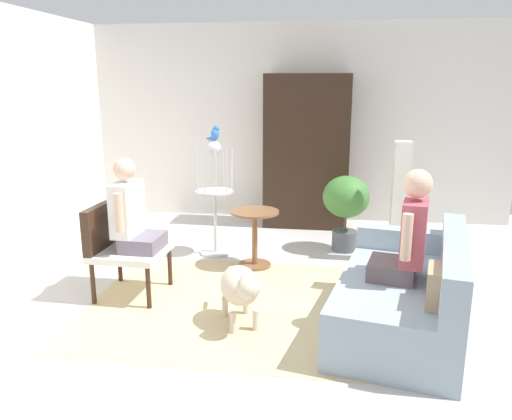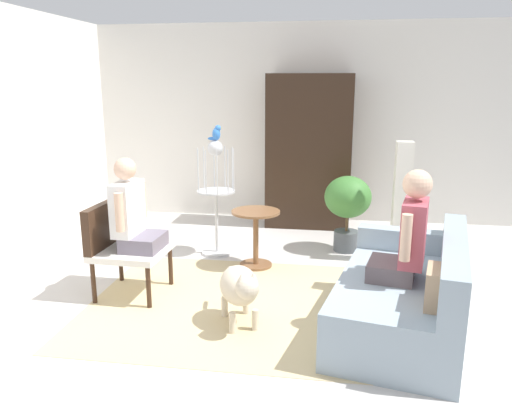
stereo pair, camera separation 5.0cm
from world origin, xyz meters
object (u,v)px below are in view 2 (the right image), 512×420
at_px(couch, 406,297).
at_px(potted_plant, 348,202).
at_px(armchair, 120,241).
at_px(column_lamp, 401,204).
at_px(dog, 240,287).
at_px(parrot, 216,133).
at_px(armoire_cabinet, 309,152).
at_px(round_end_table, 256,232).
at_px(person_on_armchair, 132,213).
at_px(bird_cage_stand, 216,193).
at_px(person_on_couch, 408,236).

distance_m(couch, potted_plant, 2.08).
height_order(armchair, column_lamp, column_lamp).
bearing_deg(dog, couch, 4.45).
bearing_deg(parrot, potted_plant, 13.32).
xyz_separation_m(dog, armoire_cabinet, (0.38, 3.20, 0.71)).
distance_m(couch, round_end_table, 1.94).
bearing_deg(armoire_cabinet, armchair, -121.11).
relative_size(armchair, person_on_armchair, 1.02).
bearing_deg(dog, armchair, 158.49).
distance_m(armchair, bird_cage_stand, 1.44).
relative_size(couch, person_on_couch, 2.09).
relative_size(person_on_couch, parrot, 5.18).
height_order(person_on_couch, armoire_cabinet, armoire_cabinet).
bearing_deg(armoire_cabinet, person_on_couch, -73.16).
relative_size(dog, potted_plant, 0.79).
bearing_deg(dog, person_on_couch, 3.71).
bearing_deg(couch, round_end_table, 137.84).
relative_size(person_on_couch, armoire_cabinet, 0.43).
xyz_separation_m(armchair, parrot, (0.66, 1.26, 0.91)).
distance_m(person_on_armchair, parrot, 1.51).
height_order(person_on_armchair, armoire_cabinet, armoire_cabinet).
bearing_deg(round_end_table, armoire_cabinet, 75.44).
bearing_deg(couch, armoire_cabinet, 107.43).
bearing_deg(person_on_armchair, round_end_table, 41.92).
height_order(person_on_couch, parrot, parrot).
bearing_deg(armoire_cabinet, round_end_table, -104.56).
bearing_deg(round_end_table, person_on_armchair, -138.08).
distance_m(person_on_couch, potted_plant, 2.08).
distance_m(armchair, person_on_armchair, 0.32).
relative_size(dog, parrot, 4.21).
height_order(couch, parrot, parrot).
distance_m(couch, armchair, 2.65).
bearing_deg(armoire_cabinet, person_on_armchair, -118.76).
bearing_deg(parrot, armoire_cabinet, 56.14).
bearing_deg(armchair, person_on_couch, -9.03).
relative_size(dog, armoire_cabinet, 0.35).
distance_m(round_end_table, column_lamp, 1.65).
bearing_deg(bird_cage_stand, couch, -40.15).
bearing_deg(bird_cage_stand, armchair, -117.12).
relative_size(armchair, round_end_table, 1.38).
bearing_deg(round_end_table, armchair, -142.01).
relative_size(couch, column_lamp, 1.37).
bearing_deg(person_on_armchair, dog, -23.76).
bearing_deg(armchair, potted_plant, 36.79).
distance_m(column_lamp, armoire_cabinet, 1.81).
xyz_separation_m(armchair, person_on_armchair, (0.15, -0.01, 0.28)).
bearing_deg(potted_plant, armoire_cabinet, 115.91).
relative_size(person_on_armchair, potted_plant, 0.94).
xyz_separation_m(parrot, armoire_cabinet, (0.97, 1.45, -0.38)).
distance_m(armchair, round_end_table, 1.49).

